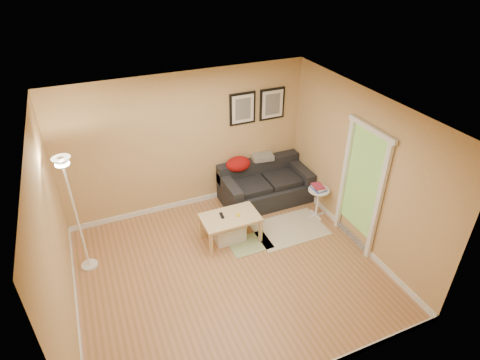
% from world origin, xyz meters
% --- Properties ---
extents(floor, '(4.50, 4.50, 0.00)m').
position_xyz_m(floor, '(0.00, 0.00, 0.00)').
color(floor, '#B3744C').
rests_on(floor, ground).
extents(ceiling, '(4.50, 4.50, 0.00)m').
position_xyz_m(ceiling, '(0.00, 0.00, 2.60)').
color(ceiling, white).
rests_on(ceiling, wall_back).
extents(wall_back, '(4.50, 0.00, 4.50)m').
position_xyz_m(wall_back, '(0.00, 2.00, 1.30)').
color(wall_back, tan).
rests_on(wall_back, ground).
extents(wall_front, '(4.50, 0.00, 4.50)m').
position_xyz_m(wall_front, '(0.00, -2.00, 1.30)').
color(wall_front, tan).
rests_on(wall_front, ground).
extents(wall_left, '(0.00, 4.00, 4.00)m').
position_xyz_m(wall_left, '(-2.25, 0.00, 1.30)').
color(wall_left, tan).
rests_on(wall_left, ground).
extents(wall_right, '(0.00, 4.00, 4.00)m').
position_xyz_m(wall_right, '(2.25, 0.00, 1.30)').
color(wall_right, tan).
rests_on(wall_right, ground).
extents(baseboard_back, '(4.50, 0.02, 0.10)m').
position_xyz_m(baseboard_back, '(0.00, 1.99, 0.05)').
color(baseboard_back, white).
rests_on(baseboard_back, ground).
extents(baseboard_left, '(0.02, 4.00, 0.10)m').
position_xyz_m(baseboard_left, '(-2.24, 0.00, 0.05)').
color(baseboard_left, white).
rests_on(baseboard_left, ground).
extents(baseboard_right, '(0.02, 4.00, 0.10)m').
position_xyz_m(baseboard_right, '(2.24, 0.00, 0.05)').
color(baseboard_right, white).
rests_on(baseboard_right, ground).
extents(sofa, '(1.70, 0.90, 0.75)m').
position_xyz_m(sofa, '(1.38, 1.53, 0.38)').
color(sofa, black).
rests_on(sofa, ground).
extents(red_throw, '(0.48, 0.36, 0.28)m').
position_xyz_m(red_throw, '(0.92, 1.81, 0.77)').
color(red_throw, '#9A0F0E').
rests_on(red_throw, sofa).
extents(plaid_throw, '(0.45, 0.32, 0.10)m').
position_xyz_m(plaid_throw, '(1.46, 1.86, 0.78)').
color(plaid_throw, tan).
rests_on(plaid_throw, sofa).
extents(framed_print_left, '(0.50, 0.04, 0.60)m').
position_xyz_m(framed_print_left, '(1.08, 1.98, 1.80)').
color(framed_print_left, black).
rests_on(framed_print_left, wall_back).
extents(framed_print_right, '(0.50, 0.04, 0.60)m').
position_xyz_m(framed_print_right, '(1.68, 1.98, 1.80)').
color(framed_print_right, black).
rests_on(framed_print_right, wall_back).
extents(area_rug, '(1.25, 0.85, 0.01)m').
position_xyz_m(area_rug, '(1.37, 0.53, 0.01)').
color(area_rug, beige).
rests_on(area_rug, ground).
extents(green_runner, '(0.70, 0.50, 0.01)m').
position_xyz_m(green_runner, '(0.55, 0.44, 0.01)').
color(green_runner, '#668C4C').
rests_on(green_runner, ground).
extents(coffee_table, '(0.97, 0.60, 0.48)m').
position_xyz_m(coffee_table, '(0.31, 0.69, 0.24)').
color(coffee_table, beige).
rests_on(coffee_table, ground).
extents(remote_control, '(0.07, 0.16, 0.02)m').
position_xyz_m(remote_control, '(0.18, 0.76, 0.49)').
color(remote_control, black).
rests_on(remote_control, coffee_table).
extents(tape_roll, '(0.07, 0.07, 0.03)m').
position_xyz_m(tape_roll, '(0.44, 0.66, 0.50)').
color(tape_roll, yellow).
rests_on(tape_roll, coffee_table).
extents(storage_bin, '(0.53, 0.39, 0.33)m').
position_xyz_m(storage_bin, '(0.28, 0.71, 0.16)').
color(storage_bin, white).
rests_on(storage_bin, ground).
extents(side_table, '(0.38, 0.38, 0.59)m').
position_xyz_m(side_table, '(2.02, 0.68, 0.29)').
color(side_table, white).
rests_on(side_table, ground).
extents(book_stack, '(0.22, 0.28, 0.08)m').
position_xyz_m(book_stack, '(2.01, 0.70, 0.63)').
color(book_stack, '#3954AC').
rests_on(book_stack, side_table).
extents(floor_lamp, '(0.26, 0.26, 1.97)m').
position_xyz_m(floor_lamp, '(-2.00, 0.97, 0.93)').
color(floor_lamp, white).
rests_on(floor_lamp, ground).
extents(doorway, '(0.12, 1.01, 2.13)m').
position_xyz_m(doorway, '(2.20, -0.15, 1.02)').
color(doorway, white).
rests_on(doorway, ground).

